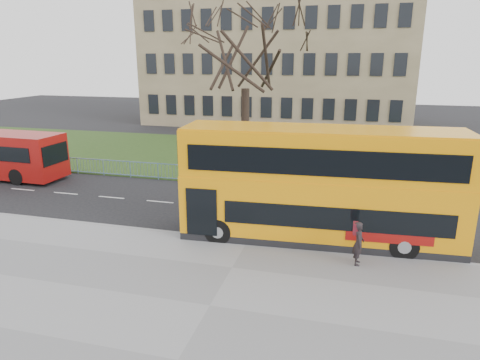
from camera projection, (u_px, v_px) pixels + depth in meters
name	position (u px, v px, depth m)	size (l,w,h in m)	color
ground	(256.00, 229.00, 19.86)	(120.00, 120.00, 0.00)	black
pavement	(210.00, 307.00, 13.57)	(80.00, 10.50, 0.12)	slate
kerb	(248.00, 241.00, 18.40)	(80.00, 0.20, 0.14)	gray
grass_verge	(296.00, 160.00, 33.15)	(80.00, 15.40, 0.08)	#243C15
guard_railing	(280.00, 180.00, 25.85)	(40.00, 0.12, 1.10)	#668AB5
bare_tree	(245.00, 72.00, 28.02)	(9.37, 9.37, 13.39)	black
civic_building	(279.00, 63.00, 51.69)	(30.00, 15.00, 14.00)	#7E6E50
yellow_bus	(320.00, 183.00, 17.97)	(11.73, 3.42, 4.86)	orange
pedestrian	(358.00, 243.00, 16.05)	(0.62, 0.41, 1.70)	black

